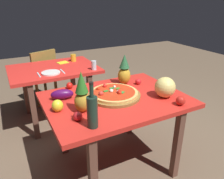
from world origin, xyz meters
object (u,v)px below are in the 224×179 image
object	(u,v)px
drinking_glass_juice	(73,58)
knife_utensil	(62,71)
pizza_board	(115,95)
dinner_plate	(51,73)
melon	(165,87)
bell_pepper	(57,106)
tomato_by_bottle	(138,82)
tomato_at_corner	(70,85)
wine_bottle	(92,111)
dining_chair	(42,73)
tomato_beside_pepper	(181,101)
pineapple_right	(82,94)
display_table	(116,106)
background_table	(54,75)
napkin_folded	(63,63)
drinking_glass_water	(94,65)
pineapple_left	(124,71)
tomato_near_board	(78,116)
pizza	(114,93)
eggplant	(62,94)
fork_utensil	(39,75)

from	to	relation	value
drinking_glass_juice	knife_utensil	world-z (taller)	drinking_glass_juice
pizza_board	dinner_plate	bearing A→B (deg)	111.43
melon	knife_utensil	xyz separation A→B (m)	(-0.62, 1.14, -0.09)
bell_pepper	tomato_by_bottle	xyz separation A→B (m)	(0.89, 0.18, -0.02)
tomato_by_bottle	knife_utensil	size ratio (longest dim) A/B	0.34
tomato_at_corner	wine_bottle	bearing A→B (deg)	-95.07
dining_chair	pizza_board	world-z (taller)	dining_chair
tomato_beside_pepper	tomato_by_bottle	distance (m)	0.56
pineapple_right	bell_pepper	bearing A→B (deg)	151.97
display_table	pineapple_right	bearing A→B (deg)	-164.24
background_table	dinner_plate	distance (m)	0.25
dining_chair	napkin_folded	size ratio (longest dim) A/B	6.07
dining_chair	napkin_folded	bearing A→B (deg)	96.07
background_table	pizza_board	bearing A→B (deg)	-76.00
dining_chair	knife_utensil	world-z (taller)	dining_chair
pineapple_right	drinking_glass_water	xyz separation A→B (m)	(0.50, 0.95, -0.09)
dining_chair	dinner_plate	distance (m)	0.88
napkin_folded	dinner_plate	bearing A→B (deg)	-123.55
background_table	dinner_plate	xyz separation A→B (m)	(-0.08, -0.21, 0.11)
wine_bottle	dinner_plate	size ratio (longest dim) A/B	1.52
pizza_board	drinking_glass_water	distance (m)	0.84
wine_bottle	tomato_at_corner	size ratio (longest dim) A/B	5.25
pineapple_left	tomato_at_corner	xyz separation A→B (m)	(-0.55, 0.13, -0.11)
display_table	pizza_board	world-z (taller)	pizza_board
napkin_folded	tomato_near_board	bearing A→B (deg)	-101.81
pizza	bell_pepper	distance (m)	0.53
tomato_at_corner	napkin_folded	size ratio (longest dim) A/B	0.46
melon	tomato_near_board	xyz separation A→B (m)	(-0.83, -0.03, -0.06)
dining_chair	bell_pepper	size ratio (longest dim) A/B	8.46
background_table	eggplant	bearing A→B (deg)	-98.92
drinking_glass_juice	drinking_glass_water	xyz separation A→B (m)	(0.10, -0.49, 0.01)
tomato_beside_pepper	tomato_by_bottle	size ratio (longest dim) A/B	1.31
tomato_at_corner	knife_utensil	world-z (taller)	tomato_at_corner
tomato_at_corner	drinking_glass_juice	world-z (taller)	drinking_glass_juice
napkin_folded	wine_bottle	bearing A→B (deg)	-98.81
background_table	display_table	bearing A→B (deg)	-76.46
pineapple_right	knife_utensil	xyz separation A→B (m)	(0.13, 1.05, -0.14)
tomato_beside_pepper	dinner_plate	bearing A→B (deg)	120.09
melon	tomato_beside_pepper	xyz separation A→B (m)	(0.01, -0.19, -0.05)
pizza_board	pineapple_left	world-z (taller)	pineapple_left
fork_utensil	pineapple_right	bearing A→B (deg)	-82.11
background_table	drinking_glass_juice	size ratio (longest dim) A/B	11.23
background_table	dinner_plate	bearing A→B (deg)	-110.52
display_table	tomato_by_bottle	world-z (taller)	tomato_by_bottle
bell_pepper	dinner_plate	size ratio (longest dim) A/B	0.46
pizza_board	melon	world-z (taller)	melon
display_table	dining_chair	world-z (taller)	dining_chair
pizza_board	tomato_at_corner	world-z (taller)	tomato_at_corner
tomato_near_board	dinner_plate	size ratio (longest dim) A/B	0.31
pineapple_right	napkin_folded	world-z (taller)	pineapple_right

